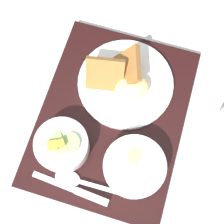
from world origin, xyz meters
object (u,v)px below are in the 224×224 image
(knife, at_px, (85,194))
(spoon, at_px, (78,181))
(bowl_salad, at_px, (62,145))
(bowl_soup, at_px, (134,167))
(plate_main, at_px, (125,82))

(knife, xyz_separation_m, spoon, (0.02, 0.02, -0.00))
(bowl_salad, relative_size, bowl_soup, 0.88)
(bowl_salad, xyz_separation_m, spoon, (-0.06, -0.05, -0.02))
(bowl_salad, bearing_deg, knife, -136.46)
(bowl_salad, xyz_separation_m, plate_main, (0.18, -0.08, -0.01))
(bowl_salad, height_order, knife, bowl_salad)
(bowl_salad, distance_m, bowl_soup, 0.16)
(plate_main, height_order, spoon, plate_main)
(bowl_soup, xyz_separation_m, plate_main, (0.18, 0.07, -0.01))
(bowl_salad, relative_size, plate_main, 0.52)
(bowl_soup, distance_m, spoon, 0.12)
(bowl_soup, relative_size, knife, 0.75)
(bowl_soup, xyz_separation_m, spoon, (-0.06, 0.10, -0.02))
(bowl_soup, bearing_deg, knife, 135.17)
(bowl_salad, height_order, plate_main, plate_main)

